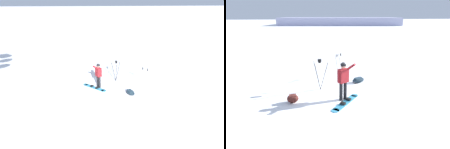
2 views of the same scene
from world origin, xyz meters
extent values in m
plane|color=white|center=(0.00, 0.00, 0.00)|extent=(300.00, 300.00, 0.00)
cylinder|color=black|center=(0.24, -0.47, 0.39)|extent=(0.14, 0.14, 0.77)
cylinder|color=black|center=(0.34, -0.66, 0.39)|extent=(0.14, 0.14, 0.77)
cube|color=maroon|center=(0.29, -0.57, 1.05)|extent=(0.42, 0.48, 0.55)
sphere|color=tan|center=(0.29, -0.57, 1.46)|extent=(0.21, 0.21, 0.21)
sphere|color=black|center=(0.29, -0.57, 1.49)|extent=(0.22, 0.22, 0.22)
cylinder|color=maroon|center=(0.41, -0.30, 1.42)|extent=(0.48, 0.31, 0.39)
cylinder|color=maroon|center=(0.37, -0.75, 1.05)|extent=(0.09, 0.09, 0.55)
cube|color=teal|center=(0.58, -0.51, 0.01)|extent=(1.34, 1.26, 0.02)
cylinder|color=teal|center=(0.02, 0.01, 0.01)|extent=(0.30, 0.30, 0.02)
cylinder|color=teal|center=(1.15, -1.03, 0.01)|extent=(0.30, 0.30, 0.02)
cube|color=black|center=(0.42, -0.36, 0.06)|extent=(0.24, 0.24, 0.08)
cube|color=black|center=(0.74, -0.66, 0.06)|extent=(0.24, 0.24, 0.08)
ellipsoid|color=#192833|center=(-1.53, 0.62, 0.12)|extent=(0.61, 0.78, 0.25)
cube|color=#263A47|center=(-1.53, 0.62, 0.21)|extent=(0.37, 0.47, 0.08)
cylinder|color=#262628|center=(-0.93, -1.21, 0.65)|extent=(0.06, 0.40, 1.31)
cylinder|color=#262628|center=(-1.09, -1.53, 0.65)|extent=(0.32, 0.28, 1.31)
cylinder|color=#262628|center=(-0.79, -1.52, 0.65)|extent=(0.33, 0.26, 1.31)
cube|color=black|center=(-0.94, -1.40, 1.33)|extent=(0.10, 0.10, 0.06)
cube|color=black|center=(-0.94, -1.40, 1.41)|extent=(0.12, 0.16, 0.10)
ellipsoid|color=#4C1E19|center=(0.20, -2.60, 0.17)|extent=(0.38, 0.48, 0.35)
cube|color=brown|center=(0.20, -2.60, 0.30)|extent=(0.23, 0.29, 0.08)
cylinder|color=gray|center=(-2.72, -0.09, 0.66)|extent=(0.21, 0.27, 1.29)
cylinder|color=black|center=(-2.72, -0.09, 1.25)|extent=(0.05, 0.05, 0.14)
cylinder|color=gray|center=(-2.49, -0.34, 0.66)|extent=(0.29, 0.18, 1.29)
cylinder|color=black|center=(-2.49, -0.34, 1.25)|extent=(0.05, 0.05, 0.14)
camera|label=1|loc=(0.69, 10.41, 5.30)|focal=30.08mm
camera|label=2|loc=(6.89, -1.96, 3.34)|focal=28.71mm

